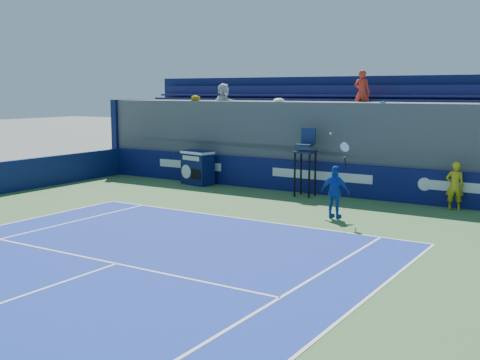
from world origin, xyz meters
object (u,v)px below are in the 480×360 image
Objects in this scene: ball_person at (455,186)px; match_clock at (198,167)px; umpire_chair at (306,155)px; tennis_player at (335,192)px.

ball_person reaches higher than match_clock.
match_clock is 4.98m from umpire_chair.
tennis_player reaches higher than umpire_chair.
ball_person is at bearing 0.91° from match_clock.
ball_person is 1.09× the size of match_clock.
match_clock is at bearing 157.70° from tennis_player.
tennis_player is (-2.74, -3.17, 0.02)m from ball_person.
ball_person is 5.23m from umpire_chair.
ball_person is 0.63× the size of umpire_chair.
umpire_chair is (4.92, -0.11, 0.79)m from match_clock.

